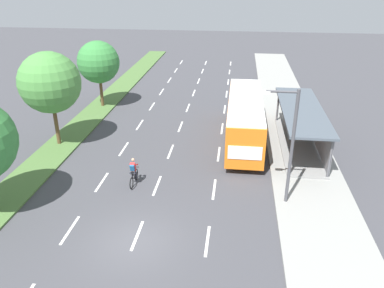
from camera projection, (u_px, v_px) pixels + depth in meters
name	position (u px, v px, depth m)	size (l,w,h in m)	color
ground_plane	(135.00, 242.00, 18.48)	(140.00, 140.00, 0.00)	#424247
median_strip	(105.00, 103.00, 37.40)	(2.60, 52.00, 0.12)	#4C7038
sidewalk_right	(286.00, 110.00, 35.47)	(4.50, 52.00, 0.15)	gray
lane_divider_left	(146.00, 115.00, 34.55)	(0.14, 45.79, 0.01)	white
lane_divider_center	(184.00, 117.00, 34.16)	(0.14, 45.79, 0.01)	white
lane_divider_right	(223.00, 118.00, 33.78)	(0.14, 45.79, 0.01)	white
bus_shelter	(304.00, 124.00, 27.53)	(2.90, 10.50, 2.86)	gray
bus	(245.00, 115.00, 28.54)	(2.54, 11.29, 3.37)	orange
cyclist	(133.00, 173.00, 23.14)	(0.46, 1.82, 1.71)	black
median_tree_second	(50.00, 83.00, 26.71)	(4.34, 4.34, 6.85)	brown
median_tree_third	(98.00, 62.00, 34.86)	(3.85, 3.85, 6.10)	brown
streetlight	(289.00, 140.00, 19.93)	(1.91, 0.24, 6.50)	#4C4C51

